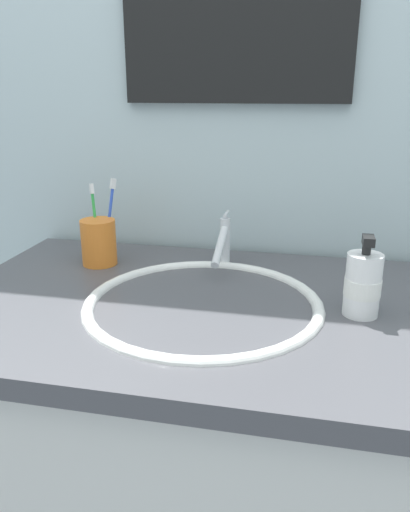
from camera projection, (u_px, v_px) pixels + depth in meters
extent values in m
cube|color=silver|center=(236.00, 139.00, 1.26)|extent=(2.26, 0.04, 2.40)
cube|color=silver|center=(205.00, 492.00, 1.15)|extent=(1.01, 0.63, 0.88)
cube|color=#4C4C51|center=(205.00, 310.00, 1.00)|extent=(1.06, 0.67, 0.04)
ellipsoid|color=white|center=(202.00, 324.00, 1.00)|extent=(0.41, 0.41, 0.09)
torus|color=white|center=(202.00, 304.00, 0.98)|extent=(0.47, 0.47, 0.02)
cylinder|color=#595B60|center=(202.00, 343.00, 1.01)|extent=(0.03, 0.03, 0.01)
cylinder|color=silver|center=(224.00, 241.00, 1.19)|extent=(0.02, 0.02, 0.11)
cylinder|color=silver|center=(219.00, 245.00, 1.13)|extent=(0.02, 0.13, 0.07)
cylinder|color=silver|center=(225.00, 214.00, 1.18)|extent=(0.01, 0.05, 0.01)
cylinder|color=orange|center=(99.00, 242.00, 1.19)|extent=(0.08, 0.08, 0.11)
cylinder|color=blue|center=(109.00, 222.00, 1.20)|extent=(0.03, 0.03, 0.18)
cube|color=white|center=(113.00, 184.00, 1.18)|extent=(0.02, 0.02, 0.03)
cylinder|color=green|center=(96.00, 225.00, 1.20)|extent=(0.03, 0.03, 0.17)
cube|color=white|center=(92.00, 189.00, 1.19)|extent=(0.02, 0.02, 0.03)
cylinder|color=white|center=(363.00, 285.00, 0.92)|extent=(0.07, 0.07, 0.12)
cylinder|color=black|center=(367.00, 249.00, 0.89)|extent=(0.02, 0.02, 0.02)
cube|color=black|center=(368.00, 241.00, 0.88)|extent=(0.02, 0.04, 0.02)
cylinder|color=white|center=(363.00, 287.00, 0.92)|extent=(0.07, 0.07, 0.03)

